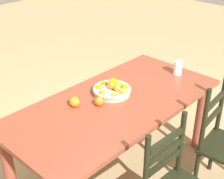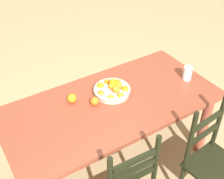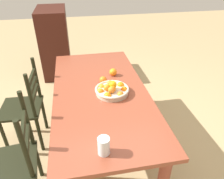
{
  "view_description": "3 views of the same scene",
  "coord_description": "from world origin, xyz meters",
  "px_view_note": "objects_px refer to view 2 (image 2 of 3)",
  "views": [
    {
      "loc": [
        1.63,
        1.5,
        2.04
      ],
      "look_at": [
        -0.07,
        -0.1,
        0.76
      ],
      "focal_mm": 52.64,
      "sensor_mm": 36.0,
      "label": 1
    },
    {
      "loc": [
        0.99,
        1.58,
        2.29
      ],
      "look_at": [
        -0.07,
        -0.1,
        0.76
      ],
      "focal_mm": 48.03,
      "sensor_mm": 36.0,
      "label": 2
    },
    {
      "loc": [
        -1.68,
        0.21,
        1.8
      ],
      "look_at": [
        -0.07,
        -0.1,
        0.76
      ],
      "focal_mm": 34.17,
      "sensor_mm": 36.0,
      "label": 3
    }
  ],
  "objects_px": {
    "orange_loose_0": "(95,101)",
    "drinking_glass": "(187,73)",
    "dining_table": "(112,113)",
    "fruit_bowl": "(112,90)",
    "chair_by_cabinet": "(212,163)",
    "orange_loose_1": "(72,98)"
  },
  "relations": [
    {
      "from": "orange_loose_0",
      "to": "drinking_glass",
      "type": "relative_size",
      "value": 0.57
    },
    {
      "from": "dining_table",
      "to": "fruit_bowl",
      "type": "bearing_deg",
      "value": -125.43
    },
    {
      "from": "dining_table",
      "to": "chair_by_cabinet",
      "type": "height_order",
      "value": "chair_by_cabinet"
    },
    {
      "from": "fruit_bowl",
      "to": "orange_loose_0",
      "type": "xyz_separation_m",
      "value": [
        0.2,
        0.05,
        -0.0
      ]
    },
    {
      "from": "orange_loose_0",
      "to": "orange_loose_1",
      "type": "height_order",
      "value": "orange_loose_1"
    },
    {
      "from": "drinking_glass",
      "to": "dining_table",
      "type": "bearing_deg",
      "value": -6.35
    },
    {
      "from": "chair_by_cabinet",
      "to": "drinking_glass",
      "type": "height_order",
      "value": "chair_by_cabinet"
    },
    {
      "from": "chair_by_cabinet",
      "to": "orange_loose_0",
      "type": "height_order",
      "value": "chair_by_cabinet"
    },
    {
      "from": "fruit_bowl",
      "to": "drinking_glass",
      "type": "relative_size",
      "value": 2.5
    },
    {
      "from": "dining_table",
      "to": "chair_by_cabinet",
      "type": "distance_m",
      "value": 0.88
    },
    {
      "from": "chair_by_cabinet",
      "to": "fruit_bowl",
      "type": "distance_m",
      "value": 0.98
    },
    {
      "from": "dining_table",
      "to": "orange_loose_1",
      "type": "distance_m",
      "value": 0.35
    },
    {
      "from": "orange_loose_1",
      "to": "orange_loose_0",
      "type": "bearing_deg",
      "value": 137.42
    },
    {
      "from": "chair_by_cabinet",
      "to": "orange_loose_0",
      "type": "distance_m",
      "value": 1.03
    },
    {
      "from": "fruit_bowl",
      "to": "orange_loose_0",
      "type": "distance_m",
      "value": 0.21
    },
    {
      "from": "dining_table",
      "to": "fruit_bowl",
      "type": "xyz_separation_m",
      "value": [
        -0.07,
        -0.1,
        0.15
      ]
    },
    {
      "from": "chair_by_cabinet",
      "to": "drinking_glass",
      "type": "distance_m",
      "value": 0.8
    },
    {
      "from": "fruit_bowl",
      "to": "orange_loose_0",
      "type": "relative_size",
      "value": 4.38
    },
    {
      "from": "orange_loose_0",
      "to": "orange_loose_1",
      "type": "xyz_separation_m",
      "value": [
        0.14,
        -0.13,
        0.0
      ]
    },
    {
      "from": "fruit_bowl",
      "to": "orange_loose_0",
      "type": "bearing_deg",
      "value": 14.36
    },
    {
      "from": "drinking_glass",
      "to": "orange_loose_0",
      "type": "bearing_deg",
      "value": -8.4
    },
    {
      "from": "fruit_bowl",
      "to": "orange_loose_1",
      "type": "xyz_separation_m",
      "value": [
        0.34,
        -0.08,
        0.0
      ]
    }
  ]
}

